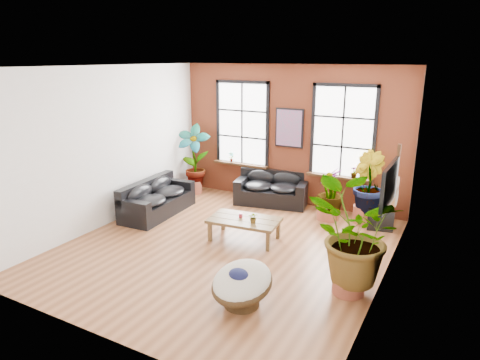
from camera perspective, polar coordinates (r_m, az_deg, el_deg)
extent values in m
cube|color=brown|center=(8.66, -1.92, -9.02)|extent=(6.00, 6.50, 0.02)
cube|color=white|center=(7.84, -2.17, 14.96)|extent=(6.00, 6.50, 0.02)
cube|color=#572314|center=(10.94, 6.71, 5.92)|extent=(6.00, 0.02, 3.50)
cube|color=silver|center=(5.64, -19.16, -4.70)|extent=(6.00, 0.02, 3.50)
cube|color=silver|center=(9.91, -17.25, 4.24)|extent=(0.02, 6.50, 3.50)
cube|color=silver|center=(7.08, 19.45, -0.53)|extent=(0.02, 6.50, 3.50)
cube|color=white|center=(11.42, 0.29, 7.48)|extent=(1.40, 0.02, 2.10)
cube|color=black|center=(11.57, 0.11, 2.14)|extent=(1.60, 0.22, 0.06)
cube|color=white|center=(10.43, 13.54, 6.21)|extent=(1.40, 0.02, 2.10)
cube|color=black|center=(10.60, 13.06, 0.40)|extent=(1.60, 0.22, 0.06)
cube|color=black|center=(11.07, 4.22, -2.14)|extent=(1.95, 1.22, 0.41)
cube|color=black|center=(11.26, 4.64, 0.37)|extent=(1.82, 0.57, 0.42)
cube|color=black|center=(11.17, 0.26, -0.25)|extent=(0.39, 0.91, 0.22)
cube|color=black|center=(10.84, 8.36, -0.94)|extent=(0.39, 0.91, 0.22)
ellipsoid|color=black|center=(11.02, 2.44, -0.75)|extent=(0.89, 0.88, 0.23)
ellipsoid|color=black|center=(11.22, 2.78, 0.35)|extent=(0.79, 0.38, 0.40)
ellipsoid|color=black|center=(10.88, 5.96, -1.06)|extent=(0.89, 0.88, 0.23)
ellipsoid|color=black|center=(11.07, 6.24, 0.06)|extent=(0.79, 0.38, 0.40)
cube|color=black|center=(10.53, -10.85, -3.40)|extent=(0.98, 2.10, 0.40)
cube|color=black|center=(10.59, -12.40, -1.06)|extent=(0.34, 2.06, 0.41)
cube|color=black|center=(9.75, -14.09, -3.31)|extent=(0.87, 0.26, 0.21)
cube|color=black|center=(11.15, -8.20, -0.51)|extent=(0.87, 0.26, 0.21)
ellipsoid|color=black|center=(10.11, -12.05, -2.75)|extent=(0.78, 0.94, 0.23)
ellipsoid|color=black|center=(10.21, -13.21, -1.76)|extent=(0.28, 0.91, 0.39)
ellipsoid|color=black|center=(10.74, -9.46, -1.49)|extent=(0.78, 0.94, 0.23)
ellipsoid|color=black|center=(10.83, -10.58, -0.57)|extent=(0.28, 0.91, 0.39)
cube|color=#523B1D|center=(8.83, 0.58, -5.39)|extent=(1.51, 0.96, 0.06)
cube|color=black|center=(8.70, 0.25, -5.50)|extent=(1.42, 0.16, 0.00)
cube|color=black|center=(8.94, 0.91, -4.90)|extent=(1.42, 0.16, 0.00)
cube|color=#523B1D|center=(8.89, -4.03, -6.89)|extent=(0.08, 0.08, 0.40)
cube|color=#523B1D|center=(8.44, 3.77, -8.18)|extent=(0.08, 0.08, 0.40)
cube|color=#523B1D|center=(9.43, -2.26, -5.47)|extent=(0.08, 0.08, 0.40)
cube|color=#523B1D|center=(9.01, 5.12, -6.59)|extent=(0.08, 0.08, 0.40)
cylinder|color=#BA2E44|center=(8.88, 0.10, -4.73)|extent=(0.09, 0.09, 0.09)
cylinder|color=#3C2915|center=(6.78, 0.23, -15.51)|extent=(0.67, 0.67, 0.22)
torus|color=#3C2915|center=(6.65, 0.23, -13.64)|extent=(1.17, 1.17, 0.43)
ellipsoid|color=beige|center=(6.63, 0.23, -13.23)|extent=(1.14, 1.17, 0.58)
ellipsoid|color=#12153A|center=(6.55, -0.05, -12.54)|extent=(0.43, 0.38, 0.16)
cube|color=black|center=(10.84, 6.60, 6.91)|extent=(0.74, 0.04, 0.98)
cube|color=#0C7F8C|center=(10.82, 6.54, 6.89)|extent=(0.66, 0.02, 0.90)
cube|color=black|center=(7.40, 19.31, -0.62)|extent=(0.06, 1.25, 0.72)
cube|color=black|center=(7.41, 19.05, -0.59)|extent=(0.01, 1.15, 0.62)
cylinder|color=#B27F4C|center=(8.55, 19.87, -2.12)|extent=(0.09, 0.38, 0.38)
cylinder|color=#B27F4C|center=(8.48, 20.03, -0.52)|extent=(0.09, 0.30, 0.30)
cylinder|color=black|center=(8.55, 19.84, -2.12)|extent=(0.09, 0.11, 0.11)
cube|color=black|center=(8.39, 20.27, 1.90)|extent=(0.04, 0.05, 0.55)
cube|color=black|center=(8.32, 20.49, 4.04)|extent=(0.06, 0.06, 0.14)
cube|color=black|center=(9.98, 18.17, -4.87)|extent=(0.64, 0.58, 0.46)
cylinder|color=#984831|center=(12.00, -6.25, -0.88)|extent=(0.64, 0.64, 0.36)
cylinder|color=#984831|center=(10.22, 16.33, -4.40)|extent=(0.69, 0.69, 0.40)
cylinder|color=#984831|center=(7.26, 14.26, -13.05)|extent=(0.57, 0.57, 0.38)
cylinder|color=#984831|center=(10.22, 11.61, -4.13)|extent=(0.61, 0.61, 0.37)
imported|color=#295115|center=(11.79, -6.18, 3.10)|extent=(1.07, 0.87, 1.76)
imported|color=#295115|center=(10.04, 16.56, -0.56)|extent=(1.03, 1.06, 1.50)
imported|color=#295115|center=(6.95, 14.60, -7.21)|extent=(1.63, 1.47, 1.63)
imported|color=#295115|center=(10.05, 11.96, -1.51)|extent=(0.78, 0.78, 1.09)
imported|color=#295115|center=(8.58, 1.82, -5.02)|extent=(0.25, 0.23, 0.23)
imported|color=#295115|center=(11.68, -1.18, 3.09)|extent=(0.17, 0.17, 0.27)
imported|color=#295115|center=(10.47, 14.95, 1.01)|extent=(0.19, 0.19, 0.27)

